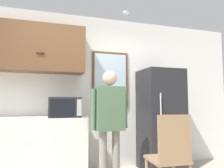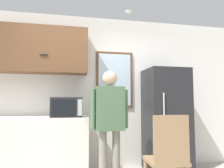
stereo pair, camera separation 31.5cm
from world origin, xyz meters
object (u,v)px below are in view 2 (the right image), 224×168
(refrigerator, at_px, (166,119))
(person, at_px, (110,115))
(chair, at_px, (168,154))
(microwave, at_px, (66,107))

(refrigerator, bearing_deg, person, -158.33)
(person, relative_size, chair, 1.60)
(person, distance_m, chair, 0.97)
(person, bearing_deg, microwave, 149.55)
(microwave, relative_size, person, 0.29)
(microwave, relative_size, chair, 0.46)
(microwave, xyz_separation_m, person, (0.61, -0.31, -0.11))
(refrigerator, bearing_deg, microwave, -175.89)
(refrigerator, height_order, chair, refrigerator)
(person, relative_size, refrigerator, 0.93)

